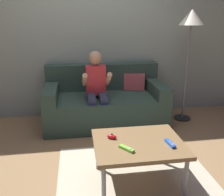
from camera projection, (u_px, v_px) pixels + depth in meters
ground_plane at (100, 164)px, 2.53m from camera, size 10.12×10.12×0.00m
wall_back at (88, 30)px, 3.49m from camera, size 5.06×0.05×2.50m
couch at (105, 103)px, 3.45m from camera, size 1.63×0.80×0.79m
person_seated_on_couch at (97, 87)px, 3.17m from camera, size 0.36×0.44×1.02m
coffee_table at (138, 146)px, 2.13m from camera, size 0.77×0.61×0.41m
area_rug at (137, 182)px, 2.25m from camera, size 1.44×1.38×0.01m
game_remote_blue_near_edge at (170, 144)px, 2.06m from camera, size 0.05×0.14×0.03m
nunchuk_red at (112, 137)px, 2.17m from camera, size 0.10×0.08×0.05m
game_remote_lime_far_corner at (127, 149)px, 1.98m from camera, size 0.12×0.13×0.03m
floor_lamp at (191, 26)px, 3.22m from camera, size 0.32×0.32×1.53m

